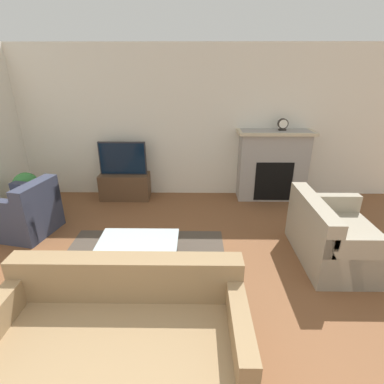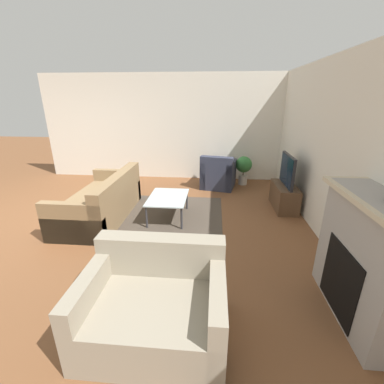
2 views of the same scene
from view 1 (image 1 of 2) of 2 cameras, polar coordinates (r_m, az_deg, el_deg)
wall_back at (r=5.61m, az=-3.43°, el=12.82°), size 8.66×0.06×2.70m
area_rug at (r=3.86m, az=-9.82°, el=-14.26°), size 2.14×1.88×0.00m
fireplace at (r=5.70m, az=15.05°, el=5.17°), size 1.34×0.47×1.28m
tv_stand at (r=5.75m, az=-12.59°, el=1.08°), size 0.91×0.39×0.48m
tv at (r=5.58m, az=-13.07°, el=6.27°), size 0.85×0.06×0.60m
couch_sectional at (r=2.74m, az=-13.31°, el=-25.38°), size 1.99×0.97×0.82m
couch_loveseat at (r=4.24m, az=25.60°, el=-8.07°), size 0.96×1.27×0.82m
armchair_by_window at (r=5.04m, az=-29.09°, el=-3.74°), size 0.91×0.91×0.82m
coffee_table at (r=3.61m, az=-10.36°, el=-10.03°), size 0.94×0.68×0.41m
potted_plant at (r=5.63m, az=-28.95°, el=0.65°), size 0.41×0.41×0.73m
mantel_clock at (r=5.57m, az=16.91°, el=12.25°), size 0.18×0.07×0.21m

